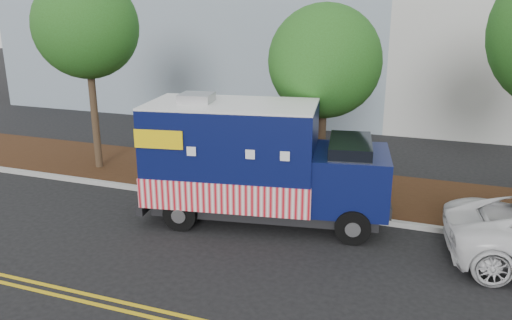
% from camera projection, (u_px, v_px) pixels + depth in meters
% --- Properties ---
extents(ground, '(120.00, 120.00, 0.00)m').
position_uv_depth(ground, '(259.00, 227.00, 13.83)').
color(ground, black).
rests_on(ground, ground).
extents(curb, '(120.00, 0.18, 0.15)m').
position_uv_depth(curb, '(274.00, 207.00, 15.07)').
color(curb, '#9E9E99').
rests_on(curb, ground).
extents(mulch_strip, '(120.00, 4.00, 0.15)m').
position_uv_depth(mulch_strip, '(293.00, 185.00, 16.95)').
color(mulch_strip, black).
rests_on(mulch_strip, ground).
extents(centerline_near, '(120.00, 0.10, 0.01)m').
position_uv_depth(centerline_near, '(182.00, 316.00, 9.83)').
color(centerline_near, gold).
rests_on(centerline_near, ground).
extents(tree_a, '(3.60, 3.60, 7.03)m').
position_uv_depth(tree_a, '(86.00, 27.00, 17.22)').
color(tree_a, '#38281C').
rests_on(tree_a, ground).
extents(tree_b, '(3.56, 3.56, 6.02)m').
position_uv_depth(tree_b, '(325.00, 62.00, 15.57)').
color(tree_b, '#38281C').
rests_on(tree_b, ground).
extents(sign_post, '(0.06, 0.06, 2.40)m').
position_uv_depth(sign_post, '(241.00, 163.00, 15.51)').
color(sign_post, '#473828').
rests_on(sign_post, ground).
extents(food_truck, '(7.11, 3.58, 3.58)m').
position_uv_depth(food_truck, '(253.00, 165.00, 13.97)').
color(food_truck, black).
rests_on(food_truck, ground).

